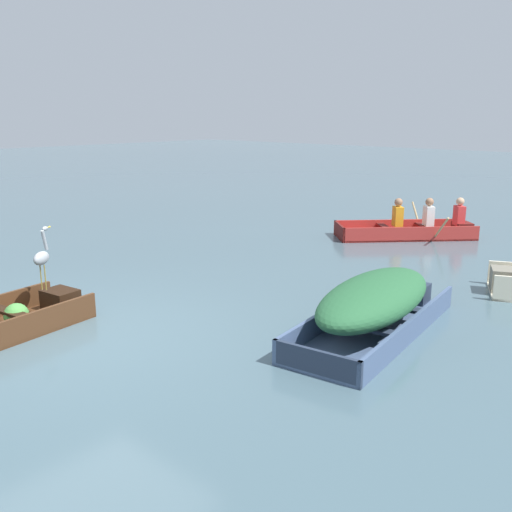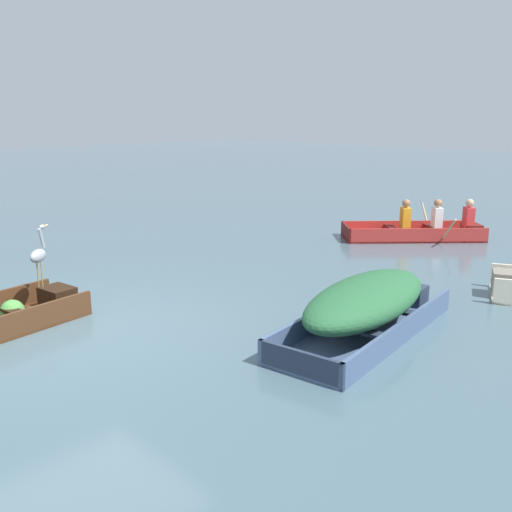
{
  "view_description": "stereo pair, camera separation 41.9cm",
  "coord_description": "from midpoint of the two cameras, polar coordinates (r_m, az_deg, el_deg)",
  "views": [
    {
      "loc": [
        6.11,
        -3.55,
        2.72
      ],
      "look_at": [
        -0.24,
        3.49,
        0.35
      ],
      "focal_mm": 40.0,
      "sensor_mm": 36.0,
      "label": 1
    },
    {
      "loc": [
        6.41,
        -3.26,
        2.72
      ],
      "look_at": [
        -0.24,
        3.49,
        0.35
      ],
      "focal_mm": 40.0,
      "sensor_mm": 36.0,
      "label": 2
    }
  ],
  "objects": [
    {
      "name": "heron_on_dinghy",
      "position": [
        8.16,
        -22.03,
        -0.01
      ],
      "size": [
        0.31,
        0.42,
        0.84
      ],
      "color": "olive",
      "rests_on": "dinghy_dark_varnish_foreground"
    },
    {
      "name": "skiff_slate_blue_mid_moored",
      "position": [
        7.36,
        10.25,
        -4.57
      ],
      "size": [
        1.47,
        3.25,
        0.73
      ],
      "color": "#475B7F",
      "rests_on": "ground"
    },
    {
      "name": "ground_plane",
      "position": [
        7.63,
        -18.26,
        -7.59
      ],
      "size": [
        80.0,
        80.0,
        0.0
      ],
      "primitive_type": "plane",
      "color": "#47606B"
    },
    {
      "name": "rowboat_red_with_crew",
      "position": [
        13.3,
        14.69,
        2.72
      ],
      "size": [
        2.79,
        2.86,
        0.89
      ],
      "color": "#AD2D28",
      "rests_on": "ground"
    }
  ]
}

